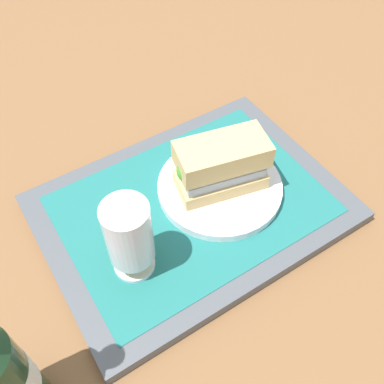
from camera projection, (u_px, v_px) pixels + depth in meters
The scene contains 6 objects.
ground_plane at pixel (192, 212), 0.68m from camera, with size 3.00×3.00×0.00m, color brown.
tray at pixel (192, 208), 0.67m from camera, with size 0.44×0.32×0.02m, color #4C5156.
placemat at pixel (192, 204), 0.66m from camera, with size 0.38×0.27×0.00m, color #1E6B66.
plate at pixel (221, 189), 0.67m from camera, with size 0.19×0.19×0.01m, color white.
sandwich at pixel (221, 167), 0.63m from camera, with size 0.14×0.09×0.08m.
beer_glass at pixel (129, 237), 0.54m from camera, with size 0.06×0.06×0.12m.
Camera 1 is at (0.21, 0.34, 0.55)m, focal length 41.08 mm.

